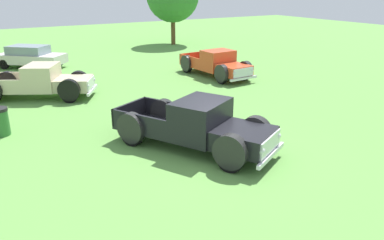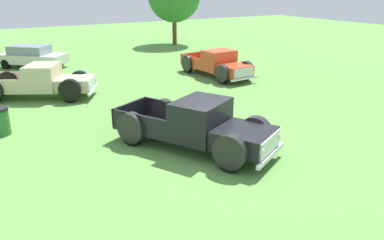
{
  "view_description": "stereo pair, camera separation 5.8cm",
  "coord_description": "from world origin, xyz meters",
  "px_view_note": "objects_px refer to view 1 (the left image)",
  "views": [
    {
      "loc": [
        -5.87,
        -8.82,
        4.8
      ],
      "look_at": [
        -0.23,
        0.53,
        0.9
      ],
      "focal_mm": 35.61,
      "sensor_mm": 36.0,
      "label": 1
    },
    {
      "loc": [
        -5.82,
        -8.85,
        4.8
      ],
      "look_at": [
        -0.23,
        0.53,
        0.9
      ],
      "focal_mm": 35.61,
      "sensor_mm": 36.0,
      "label": 2
    }
  ],
  "objects_px": {
    "pickup_truck_foreground": "(202,127)",
    "trash_can": "(0,122)",
    "pickup_truck_behind_right": "(219,65)",
    "sedan_distant_a": "(30,56)",
    "pickup_truck_behind_left": "(44,82)"
  },
  "relations": [
    {
      "from": "pickup_truck_foreground",
      "to": "trash_can",
      "type": "relative_size",
      "value": 5.65
    },
    {
      "from": "pickup_truck_foreground",
      "to": "pickup_truck_behind_right",
      "type": "bearing_deg",
      "value": 52.29
    },
    {
      "from": "sedan_distant_a",
      "to": "pickup_truck_behind_left",
      "type": "bearing_deg",
      "value": -94.73
    },
    {
      "from": "pickup_truck_behind_left",
      "to": "trash_can",
      "type": "relative_size",
      "value": 5.36
    },
    {
      "from": "pickup_truck_behind_left",
      "to": "pickup_truck_foreground",
      "type": "bearing_deg",
      "value": -70.86
    },
    {
      "from": "trash_can",
      "to": "pickup_truck_behind_right",
      "type": "bearing_deg",
      "value": 16.15
    },
    {
      "from": "pickup_truck_foreground",
      "to": "pickup_truck_behind_right",
      "type": "height_order",
      "value": "pickup_truck_foreground"
    },
    {
      "from": "pickup_truck_behind_right",
      "to": "trash_can",
      "type": "distance_m",
      "value": 11.58
    },
    {
      "from": "pickup_truck_behind_right",
      "to": "trash_can",
      "type": "xyz_separation_m",
      "value": [
        -11.12,
        -3.22,
        -0.22
      ]
    },
    {
      "from": "sedan_distant_a",
      "to": "trash_can",
      "type": "xyz_separation_m",
      "value": [
        -2.8,
        -11.17,
        -0.22
      ]
    },
    {
      "from": "pickup_truck_behind_right",
      "to": "trash_can",
      "type": "bearing_deg",
      "value": -163.85
    },
    {
      "from": "pickup_truck_behind_left",
      "to": "trash_can",
      "type": "distance_m",
      "value": 4.52
    },
    {
      "from": "sedan_distant_a",
      "to": "trash_can",
      "type": "distance_m",
      "value": 11.52
    },
    {
      "from": "pickup_truck_foreground",
      "to": "pickup_truck_behind_right",
      "type": "relative_size",
      "value": 1.1
    },
    {
      "from": "pickup_truck_behind_left",
      "to": "sedan_distant_a",
      "type": "height_order",
      "value": "pickup_truck_behind_left"
    }
  ]
}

